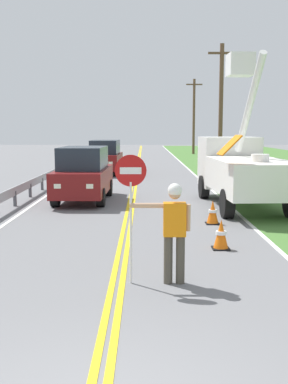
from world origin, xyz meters
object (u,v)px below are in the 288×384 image
at_px(utility_pole_far, 193,115).
at_px(utility_pole_mid, 220,106).
at_px(oncoming_suv_nearest, 83,174).
at_px(traffic_cone_lead, 220,235).
at_px(utility_bucket_truck, 239,167).
at_px(stop_sign_paddle, 130,190).
at_px(flagger_worker, 173,227).
at_px(oncoming_suv_second, 104,157).
at_px(traffic_cone_mid, 212,213).

bearing_deg(utility_pole_far, utility_pole_mid, -91.38).
distance_m(oncoming_suv_nearest, traffic_cone_lead, 8.52).
distance_m(utility_bucket_truck, utility_pole_far, 35.95).
bearing_deg(stop_sign_paddle, traffic_cone_lead, 50.35).
bearing_deg(stop_sign_paddle, oncoming_suv_nearest, 102.07).
xyz_separation_m(utility_bucket_truck, utility_pole_far, (2.04, 35.78, 2.91)).
height_order(utility_bucket_truck, utility_pole_far, utility_pole_far).
height_order(flagger_worker, utility_pole_far, utility_pole_far).
bearing_deg(traffic_cone_lead, utility_pole_mid, 80.97).
xyz_separation_m(oncoming_suv_nearest, utility_pole_far, (7.91, 34.79, 3.27)).
relative_size(stop_sign_paddle, traffic_cone_lead, 3.33).
bearing_deg(oncoming_suv_nearest, traffic_cone_lead, -60.85).
relative_size(oncoming_suv_second, utility_pole_mid, 0.56).
height_order(flagger_worker, stop_sign_paddle, stop_sign_paddle).
xyz_separation_m(utility_bucket_truck, traffic_cone_lead, (-1.73, -6.42, -1.08)).
bearing_deg(traffic_cone_lead, stop_sign_paddle, -129.65).
bearing_deg(traffic_cone_mid, utility_bucket_truck, 66.82).
distance_m(flagger_worker, oncoming_suv_second, 21.05).
distance_m(flagger_worker, traffic_cone_mid, 5.61).
bearing_deg(utility_pole_far, traffic_cone_lead, -95.12).
height_order(flagger_worker, oncoming_suv_second, oncoming_suv_second).
bearing_deg(traffic_cone_lead, utility_pole_far, 84.88).
bearing_deg(utility_pole_mid, traffic_cone_mid, -99.76).
bearing_deg(flagger_worker, oncoming_suv_nearest, 106.26).
relative_size(stop_sign_paddle, utility_pole_far, 0.28).
xyz_separation_m(utility_bucket_truck, traffic_cone_mid, (-1.50, -3.51, -1.08)).
distance_m(stop_sign_paddle, traffic_cone_mid, 5.97).
distance_m(stop_sign_paddle, traffic_cone_lead, 3.46).
relative_size(oncoming_suv_nearest, oncoming_suv_second, 1.00).
distance_m(flagger_worker, utility_pole_far, 45.05).
relative_size(oncoming_suv_nearest, utility_pole_far, 0.56).
height_order(utility_pole_far, traffic_cone_lead, utility_pole_far).
distance_m(stop_sign_paddle, oncoming_suv_nearest, 10.10).
bearing_deg(traffic_cone_mid, oncoming_suv_second, 105.96).
height_order(oncoming_suv_nearest, utility_pole_far, utility_pole_far).
xyz_separation_m(flagger_worker, utility_pole_far, (5.04, 44.65, 3.28)).
distance_m(utility_bucket_truck, utility_pole_mid, 14.45).
height_order(utility_pole_mid, traffic_cone_lead, utility_pole_mid).
bearing_deg(traffic_cone_lead, oncoming_suv_second, 102.85).
distance_m(oncoming_suv_second, utility_pole_far, 25.32).
bearing_deg(traffic_cone_lead, oncoming_suv_nearest, 119.15).
bearing_deg(stop_sign_paddle, traffic_cone_mid, 67.15).
bearing_deg(traffic_cone_lead, flagger_worker, -117.20).
bearing_deg(utility_bucket_truck, oncoming_suv_second, 116.35).
distance_m(oncoming_suv_nearest, traffic_cone_mid, 6.31).
relative_size(oncoming_suv_nearest, traffic_cone_lead, 6.64).
height_order(stop_sign_paddle, utility_pole_mid, utility_pole_mid).
distance_m(flagger_worker, oncoming_suv_nearest, 10.27).
height_order(oncoming_suv_second, utility_pole_mid, utility_pole_mid).
relative_size(stop_sign_paddle, oncoming_suv_nearest, 0.50).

